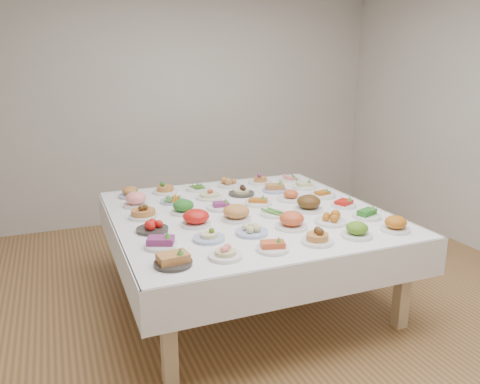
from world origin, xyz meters
name	(u,v)px	position (x,y,z in m)	size (l,w,h in m)	color
room_envelope	(278,76)	(0.00, 0.00, 1.83)	(5.02, 5.02, 2.81)	#9C6A41
display_table	(247,220)	(-0.18, 0.15, 0.68)	(2.14, 2.14, 0.75)	white
dish_0	(173,258)	(-1.00, -0.65, 0.80)	(0.23, 0.23, 0.11)	#2D2B28
dish_1	(226,251)	(-0.67, -0.66, 0.79)	(0.21, 0.21, 0.10)	white
dish_2	(273,246)	(-0.34, -0.66, 0.78)	(0.21, 0.21, 0.08)	white
dish_3	(317,236)	(-0.01, -0.66, 0.80)	(0.21, 0.21, 0.12)	white
dish_4	(357,230)	(0.31, -0.65, 0.80)	(0.21, 0.21, 0.11)	white
dish_5	(395,225)	(0.64, -0.66, 0.80)	(0.21, 0.21, 0.11)	white
dish_6	(161,241)	(-1.00, -0.33, 0.80)	(0.21, 0.21, 0.10)	white
dish_7	(209,234)	(-0.67, -0.33, 0.79)	(0.22, 0.22, 0.10)	#4C66B2
dish_8	(252,228)	(-0.35, -0.33, 0.79)	(0.23, 0.23, 0.10)	#4C66B2
dish_9	(292,219)	(-0.03, -0.33, 0.82)	(0.25, 0.25, 0.14)	white
dish_10	(331,217)	(0.30, -0.34, 0.80)	(0.24, 0.24, 0.11)	white
dish_11	(367,213)	(0.63, -0.33, 0.79)	(0.22, 0.22, 0.09)	white
dish_12	(152,226)	(-0.99, -0.01, 0.79)	(0.23, 0.23, 0.10)	#2D2B28
dish_13	(196,216)	(-0.66, -0.01, 0.82)	(0.25, 0.25, 0.14)	white
dish_14	(236,212)	(-0.34, -0.01, 0.82)	(0.22, 0.22, 0.14)	white
dish_15	(273,213)	(-0.02, -0.01, 0.77)	(0.21, 0.20, 0.05)	white
dish_16	(309,203)	(0.30, 0.00, 0.82)	(0.23, 0.23, 0.14)	white
dish_17	(344,202)	(0.63, -0.02, 0.79)	(0.20, 0.20, 0.09)	white
dish_18	(143,210)	(-0.99, 0.32, 0.81)	(0.22, 0.22, 0.13)	white
dish_19	(183,206)	(-0.67, 0.31, 0.81)	(0.20, 0.20, 0.13)	white
dish_20	(221,205)	(-0.35, 0.31, 0.79)	(0.23, 0.23, 0.10)	white
dish_21	(258,200)	(-0.01, 0.31, 0.79)	(0.23, 0.23, 0.10)	white
dish_22	(291,194)	(0.31, 0.32, 0.80)	(0.24, 0.24, 0.12)	white
dish_23	(322,193)	(0.63, 0.31, 0.78)	(0.24, 0.24, 0.09)	white
dish_24	(136,199)	(-0.99, 0.65, 0.81)	(0.23, 0.23, 0.13)	white
dish_25	(173,200)	(-0.68, 0.64, 0.77)	(0.21, 0.21, 0.05)	#4C66B2
dish_26	(209,192)	(-0.34, 0.64, 0.81)	(0.23, 0.23, 0.13)	white
dish_27	(241,189)	(-0.03, 0.65, 0.81)	(0.23, 0.23, 0.13)	#2D2B28
dish_28	(275,186)	(0.31, 0.64, 0.80)	(0.24, 0.24, 0.11)	#4C66B2
dish_29	(305,184)	(0.63, 0.64, 0.79)	(0.22, 0.22, 0.10)	white
dish_30	(130,191)	(-0.99, 0.96, 0.80)	(0.21, 0.21, 0.11)	#4C66B2
dish_31	(165,187)	(-0.67, 0.97, 0.81)	(0.23, 0.23, 0.13)	white
dish_32	(198,188)	(-0.35, 0.96, 0.77)	(0.23, 0.23, 0.05)	white
dish_33	(229,182)	(-0.03, 0.97, 0.80)	(0.22, 0.22, 0.10)	white
dish_34	(260,179)	(0.31, 0.97, 0.80)	(0.24, 0.24, 0.12)	white
dish_35	(290,179)	(0.64, 0.96, 0.77)	(0.21, 0.21, 0.05)	white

